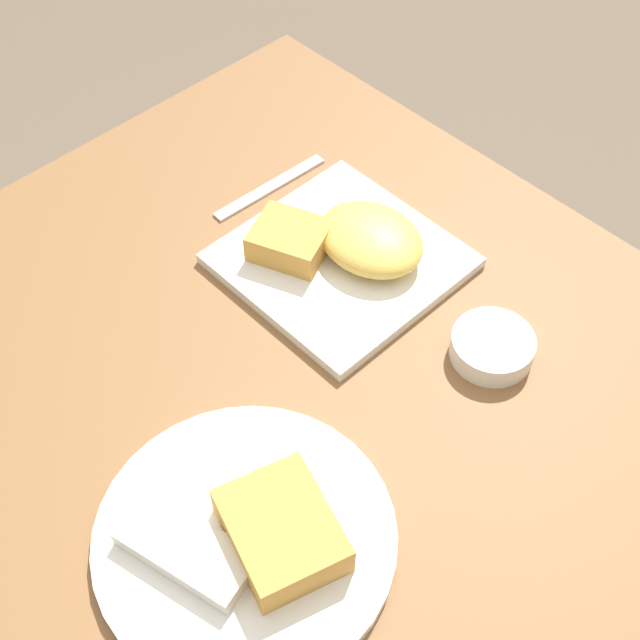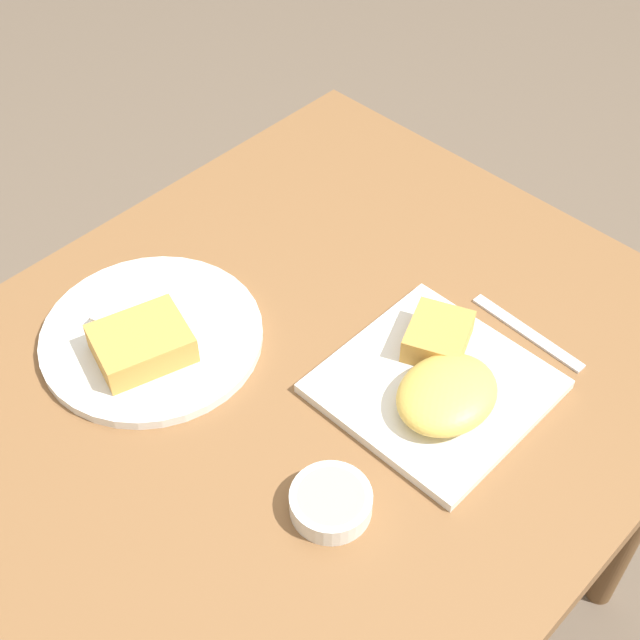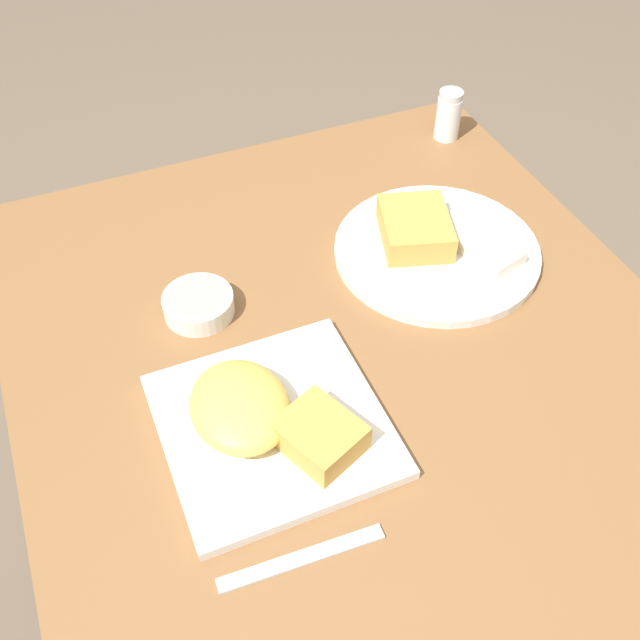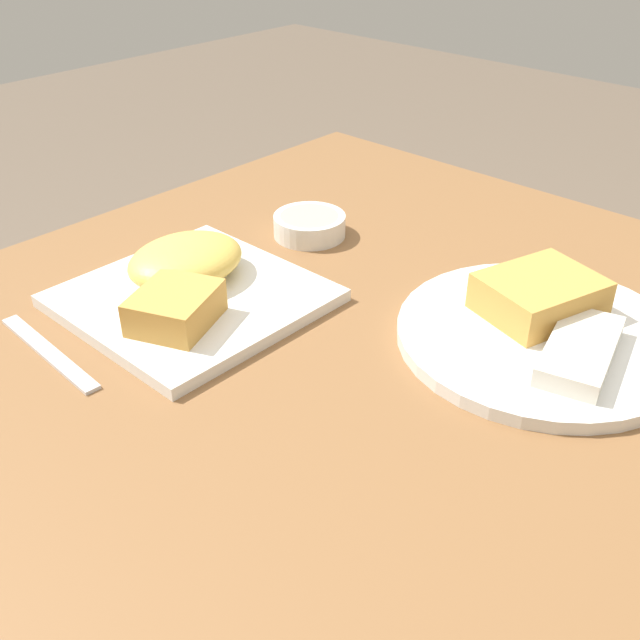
# 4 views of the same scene
# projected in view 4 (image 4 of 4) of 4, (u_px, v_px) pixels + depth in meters

# --- Properties ---
(dining_table) EXTENTS (0.96, 0.83, 0.75)m
(dining_table) POSITION_uv_depth(u_px,v_px,m) (329.00, 391.00, 0.84)
(dining_table) COLOR brown
(dining_table) RESTS_ON ground_plane
(plate_square_near) EXTENTS (0.25, 0.25, 0.06)m
(plate_square_near) POSITION_uv_depth(u_px,v_px,m) (188.00, 284.00, 0.82)
(plate_square_near) COLOR white
(plate_square_near) RESTS_ON dining_table
(plate_oval_far) EXTENTS (0.29, 0.29, 0.05)m
(plate_oval_far) POSITION_uv_depth(u_px,v_px,m) (543.00, 327.00, 0.76)
(plate_oval_far) COLOR white
(plate_oval_far) RESTS_ON dining_table
(sauce_ramekin) EXTENTS (0.09, 0.09, 0.03)m
(sauce_ramekin) POSITION_uv_depth(u_px,v_px,m) (310.00, 225.00, 0.96)
(sauce_ramekin) COLOR white
(sauce_ramekin) RESTS_ON dining_table
(butter_knife) EXTENTS (0.02, 0.17, 0.00)m
(butter_knife) POSITION_uv_depth(u_px,v_px,m) (48.00, 352.00, 0.74)
(butter_knife) COLOR silver
(butter_knife) RESTS_ON dining_table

